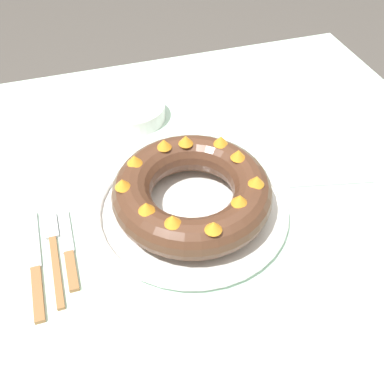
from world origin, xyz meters
TOP-DOWN VIEW (x-y plane):
  - ground_plane at (0.00, 0.00)m, footprint 8.00×8.00m
  - dining_table at (0.00, 0.00)m, footprint 1.21×1.17m
  - serving_dish at (-0.01, 0.01)m, footprint 0.36×0.36m
  - bundt_cake at (-0.01, 0.01)m, footprint 0.29×0.29m
  - fork at (-0.27, -0.01)m, footprint 0.02×0.21m
  - serving_knife at (-0.30, -0.04)m, footprint 0.02×0.23m
  - cake_knife at (-0.24, -0.02)m, footprint 0.02×0.18m
  - side_bowl at (-0.05, 0.33)m, footprint 0.15×0.15m
  - napkin at (0.29, 0.05)m, footprint 0.20×0.16m

SIDE VIEW (x-z plane):
  - ground_plane at x=0.00m, z-range 0.00..0.00m
  - dining_table at x=0.00m, z-range 0.28..1.00m
  - napkin at x=0.29m, z-range 0.72..0.73m
  - cake_knife at x=-0.24m, z-range 0.72..0.73m
  - fork at x=-0.27m, z-range 0.72..0.73m
  - serving_knife at x=-0.30m, z-range 0.72..0.73m
  - serving_dish at x=-0.01m, z-range 0.72..0.74m
  - side_bowl at x=-0.05m, z-range 0.72..0.76m
  - bundt_cake at x=-0.01m, z-range 0.73..0.82m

